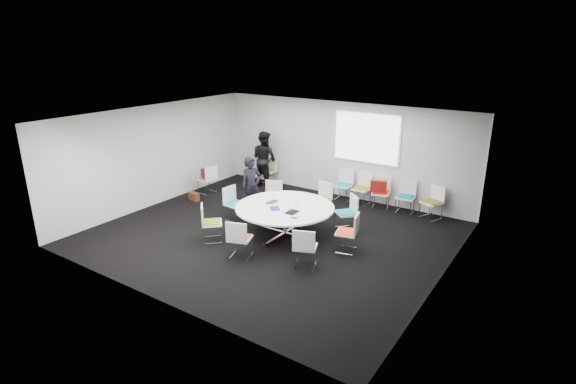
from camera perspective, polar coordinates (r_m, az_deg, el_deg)
The scene contains 31 objects.
room_shell at distance 10.35m, azimuth -1.71°, elevation 1.61°, with size 8.08×7.08×2.88m.
conference_table at distance 10.64m, azimuth -0.41°, elevation -2.73°, with size 2.34×2.34×0.73m.
projection_screen at distance 12.84m, azimuth 9.92°, elevation 6.77°, with size 1.90×0.03×1.35m, color white.
chair_ring_a at distance 10.03m, azimuth 7.50°, elevation -6.00°, with size 0.55×0.55×0.88m.
chair_ring_b at distance 11.11m, azimuth 7.38°, elevation -3.48°, with size 0.64×0.64×0.88m.
chair_ring_c at distance 11.98m, azimuth 4.17°, elevation -1.70°, with size 0.53×0.52×0.88m.
chair_ring_d at distance 12.05m, azimuth -1.98°, elevation -1.53°, with size 0.60×0.59×0.88m.
chair_ring_e at distance 11.71m, azimuth -6.71°, elevation -2.28°, with size 0.48×0.49×0.88m.
chair_ring_f at distance 10.60m, azimuth -9.66°, elevation -4.73°, with size 0.64×0.64×0.88m.
chair_ring_g at distance 9.71m, azimuth -6.11°, elevation -6.80°, with size 0.58×0.58×0.88m.
chair_ring_h at distance 9.30m, azimuth 2.17°, elevation -7.93°, with size 0.59×0.59×0.88m.
chair_back_a at distance 13.19m, azimuth 7.03°, elevation 0.14°, with size 0.48×0.47×0.88m.
chair_back_b at distance 12.96m, azimuth 9.29°, elevation -0.30°, with size 0.48×0.47×0.88m.
chair_back_c at distance 12.71m, azimuth 11.67°, elevation -0.83°, with size 0.55×0.54×0.88m.
chair_back_d at distance 12.52m, azimuth 14.65°, elevation -1.36°, with size 0.51×0.50×0.88m.
chair_back_e at distance 12.31m, azimuth 17.74°, elevation -2.01°, with size 0.60×0.60×0.88m.
chair_spare_left at distance 13.88m, azimuth -10.14°, elevation 0.93°, with size 0.50×0.51×0.88m.
chair_person_back at distance 14.55m, azimuth -2.59°, elevation 2.04°, with size 0.54×0.53×0.88m.
person_main at distance 11.85m, azimuth -4.68°, elevation 0.72°, with size 0.58×0.38×1.59m, color black.
person_back at distance 14.26m, azimuth -3.03°, elevation 4.23°, with size 0.86×0.67×1.77m, color black.
laptop at distance 10.80m, azimuth -1.87°, elevation -1.34°, with size 0.33×0.21×0.03m, color #333338.
laptop_lid at distance 10.91m, azimuth -2.33°, elevation -0.48°, with size 0.30×0.02×0.22m, color silver.
notebook_black at distance 10.20m, azimuth 0.52°, elevation -2.56°, with size 0.22×0.30×0.02m, color black.
tablet_folio at distance 10.42m, azimuth -1.69°, elevation -2.09°, with size 0.26×0.20×0.03m, color navy.
papers_right at distance 10.60m, azimuth 2.73°, elevation -1.81°, with size 0.30×0.21×0.00m, color white.
papers_front at distance 10.17m, azimuth 2.54°, elevation -2.71°, with size 0.30×0.21×0.00m, color silver.
cup at distance 10.75m, azimuth 1.05°, elevation -1.25°, with size 0.08×0.08×0.09m, color white.
phone at distance 9.89m, azimuth 0.81°, elevation -3.31°, with size 0.14×0.07×0.01m, color black.
maroon_bag at distance 13.79m, azimuth -10.26°, elevation 2.30°, with size 0.40×0.14×0.28m, color #54162C.
brown_bag at distance 13.38m, azimuth -11.87°, elevation -0.56°, with size 0.36×0.16×0.24m, color #442516.
red_jacket at distance 12.38m, azimuth 11.41°, elevation 0.73°, with size 0.44×0.10×0.35m, color maroon.
Camera 1 is at (5.84, -8.06, 4.44)m, focal length 28.00 mm.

